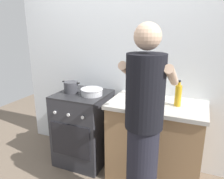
{
  "coord_description": "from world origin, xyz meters",
  "views": [
    {
      "loc": [
        0.94,
        -1.97,
        1.66
      ],
      "look_at": [
        0.05,
        0.12,
        1.0
      ],
      "focal_mm": 34.4,
      "sensor_mm": 36.0,
      "label": 1
    }
  ],
  "objects_px": {
    "stove_range": "(84,127)",
    "mixing_bowl": "(92,91)",
    "oil_bottle": "(178,95)",
    "pot": "(71,87)",
    "spice_bottle": "(161,100)",
    "person": "(144,131)",
    "utensil_crock": "(143,88)"
  },
  "relations": [
    {
      "from": "stove_range",
      "to": "mixing_bowl",
      "type": "relative_size",
      "value": 3.45
    },
    {
      "from": "stove_range",
      "to": "pot",
      "type": "relative_size",
      "value": 3.78
    },
    {
      "from": "person",
      "to": "stove_range",
      "type": "bearing_deg",
      "value": 147.43
    },
    {
      "from": "pot",
      "to": "oil_bottle",
      "type": "distance_m",
      "value": 1.24
    },
    {
      "from": "pot",
      "to": "person",
      "type": "xyz_separation_m",
      "value": [
        1.05,
        -0.56,
        -0.11
      ]
    },
    {
      "from": "stove_range",
      "to": "mixing_bowl",
      "type": "xyz_separation_m",
      "value": [
        0.14,
        -0.02,
        0.49
      ]
    },
    {
      "from": "utensil_crock",
      "to": "oil_bottle",
      "type": "distance_m",
      "value": 0.44
    },
    {
      "from": "mixing_bowl",
      "to": "oil_bottle",
      "type": "height_order",
      "value": "oil_bottle"
    },
    {
      "from": "person",
      "to": "oil_bottle",
      "type": "bearing_deg",
      "value": 72.37
    },
    {
      "from": "utensil_crock",
      "to": "person",
      "type": "distance_m",
      "value": 0.81
    },
    {
      "from": "person",
      "to": "spice_bottle",
      "type": "bearing_deg",
      "value": 87.57
    },
    {
      "from": "stove_range",
      "to": "person",
      "type": "bearing_deg",
      "value": -32.57
    },
    {
      "from": "pot",
      "to": "person",
      "type": "distance_m",
      "value": 1.2
    },
    {
      "from": "spice_bottle",
      "to": "stove_range",
      "type": "bearing_deg",
      "value": 179.31
    },
    {
      "from": "stove_range",
      "to": "spice_bottle",
      "type": "height_order",
      "value": "spice_bottle"
    },
    {
      "from": "stove_range",
      "to": "pot",
      "type": "height_order",
      "value": "pot"
    },
    {
      "from": "mixing_bowl",
      "to": "utensil_crock",
      "type": "bearing_deg",
      "value": 20.42
    },
    {
      "from": "stove_range",
      "to": "person",
      "type": "xyz_separation_m",
      "value": [
        0.91,
        -0.58,
        0.41
      ]
    },
    {
      "from": "pot",
      "to": "spice_bottle",
      "type": "relative_size",
      "value": 2.51
    },
    {
      "from": "pot",
      "to": "utensil_crock",
      "type": "bearing_deg",
      "value": 14.03
    },
    {
      "from": "pot",
      "to": "mixing_bowl",
      "type": "xyz_separation_m",
      "value": [
        0.28,
        0.0,
        -0.02
      ]
    },
    {
      "from": "oil_bottle",
      "to": "pot",
      "type": "bearing_deg",
      "value": -178.75
    },
    {
      "from": "spice_bottle",
      "to": "person",
      "type": "distance_m",
      "value": 0.58
    },
    {
      "from": "pot",
      "to": "mixing_bowl",
      "type": "height_order",
      "value": "pot"
    },
    {
      "from": "oil_bottle",
      "to": "person",
      "type": "xyz_separation_m",
      "value": [
        -0.19,
        -0.59,
        -0.15
      ]
    },
    {
      "from": "pot",
      "to": "oil_bottle",
      "type": "xyz_separation_m",
      "value": [
        1.24,
        0.03,
        0.05
      ]
    },
    {
      "from": "stove_range",
      "to": "mixing_bowl",
      "type": "distance_m",
      "value": 0.51
    },
    {
      "from": "utensil_crock",
      "to": "pot",
      "type": "bearing_deg",
      "value": -165.97
    },
    {
      "from": "oil_bottle",
      "to": "person",
      "type": "bearing_deg",
      "value": -107.63
    },
    {
      "from": "utensil_crock",
      "to": "oil_bottle",
      "type": "height_order",
      "value": "utensil_crock"
    },
    {
      "from": "mixing_bowl",
      "to": "person",
      "type": "relative_size",
      "value": 0.15
    },
    {
      "from": "utensil_crock",
      "to": "spice_bottle",
      "type": "xyz_separation_m",
      "value": [
        0.24,
        -0.2,
        -0.05
      ]
    }
  ]
}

